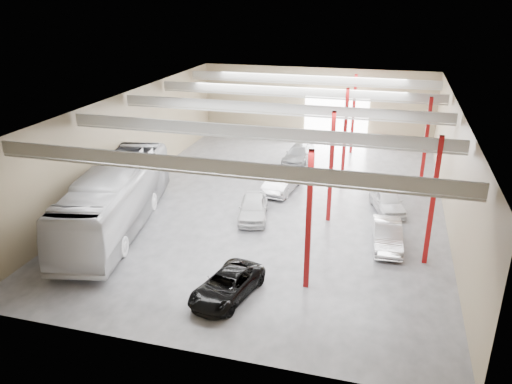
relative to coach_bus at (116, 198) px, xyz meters
The scene contains 8 objects.
depot_shell 11.48m from the coach_bus, 38.69° to the left, with size 22.12×32.12×7.06m.
coach_bus is the anchor object (origin of this frame).
black_sedan 10.49m from the coach_bus, 31.71° to the right, with size 2.08×4.51×1.25m, color black.
car_row_a 8.45m from the coach_bus, 24.22° to the left, with size 1.75×4.35×1.48m, color silver.
car_row_b 12.11m from the coach_bus, 45.72° to the left, with size 1.71×4.91×1.62m, color #B0B0B5.
car_row_c 17.56m from the coach_bus, 61.77° to the left, with size 1.97×4.84×1.41m, color slate.
car_right_near 16.12m from the coach_bus, ahead, with size 1.50×4.31×1.42m, color silver.
car_right_far 17.31m from the coach_bus, 23.58° to the left, with size 1.68×4.17×1.42m, color white.
Camera 1 is at (7.03, -30.97, 13.42)m, focal length 35.00 mm.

